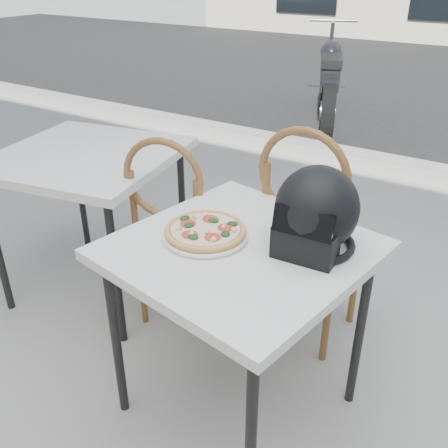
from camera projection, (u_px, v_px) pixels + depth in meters
The scene contains 9 objects.
ground at pixel (315, 426), 2.09m from camera, with size 80.00×80.00×0.00m, color #9B9993.
cafe_table_main at pixel (240, 262), 1.85m from camera, with size 0.98×0.98×0.80m.
plate at pixel (206, 235), 1.86m from camera, with size 0.38×0.38×0.02m.
pizza at pixel (205, 230), 1.85m from camera, with size 0.41×0.41×0.04m.
helmet at pixel (315, 214), 1.74m from camera, with size 0.32×0.33×0.31m.
cafe_chair_main at pixel (309, 228), 2.30m from camera, with size 0.45×0.45×1.14m.
cafe_table_side at pixel (87, 166), 2.62m from camera, with size 1.03×1.03×0.84m.
cafe_chair_side at pixel (174, 223), 2.44m from camera, with size 0.48×0.48×1.05m.
motorcycle at pixel (329, 81), 5.73m from camera, with size 0.95×2.07×1.09m.
Camera 1 is at (0.44, -1.42, 1.73)m, focal length 40.00 mm.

